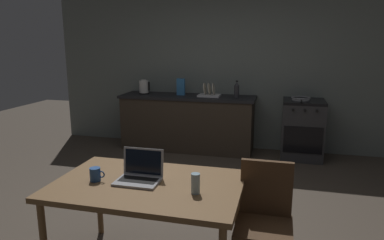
{
  "coord_description": "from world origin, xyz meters",
  "views": [
    {
      "loc": [
        0.92,
        -3.17,
        1.72
      ],
      "look_at": [
        -0.1,
        0.8,
        0.81
      ],
      "focal_mm": 32.87,
      "sensor_mm": 36.0,
      "label": 1
    }
  ],
  "objects_px": {
    "laptop": "(139,175)",
    "dining_table": "(148,191)",
    "drinking_glass": "(196,183)",
    "electric_kettle": "(144,87)",
    "coffee_mug": "(95,174)",
    "dish_rack": "(209,93)",
    "chair": "(265,215)",
    "cereal_box": "(181,87)",
    "stove_oven": "(302,129)",
    "frying_pan": "(301,99)",
    "bottle": "(237,90)"
  },
  "relations": [
    {
      "from": "laptop",
      "to": "dining_table",
      "type": "bearing_deg",
      "value": -5.25
    },
    {
      "from": "dining_table",
      "to": "drinking_glass",
      "type": "height_order",
      "value": "drinking_glass"
    },
    {
      "from": "dining_table",
      "to": "electric_kettle",
      "type": "distance_m",
      "value": 3.38
    },
    {
      "from": "coffee_mug",
      "to": "electric_kettle",
      "type": "bearing_deg",
      "value": 105.66
    },
    {
      "from": "electric_kettle",
      "to": "dish_rack",
      "type": "relative_size",
      "value": 0.69
    },
    {
      "from": "chair",
      "to": "dish_rack",
      "type": "bearing_deg",
      "value": 94.07
    },
    {
      "from": "drinking_glass",
      "to": "cereal_box",
      "type": "bearing_deg",
      "value": 107.8
    },
    {
      "from": "electric_kettle",
      "to": "drinking_glass",
      "type": "height_order",
      "value": "electric_kettle"
    },
    {
      "from": "stove_oven",
      "to": "chair",
      "type": "height_order",
      "value": "stove_oven"
    },
    {
      "from": "stove_oven",
      "to": "laptop",
      "type": "bearing_deg",
      "value": -113.17
    },
    {
      "from": "drinking_glass",
      "to": "frying_pan",
      "type": "bearing_deg",
      "value": 75.59
    },
    {
      "from": "stove_oven",
      "to": "laptop",
      "type": "xyz_separation_m",
      "value": [
        -1.32,
        -3.09,
        0.32
      ]
    },
    {
      "from": "coffee_mug",
      "to": "dish_rack",
      "type": "height_order",
      "value": "dish_rack"
    },
    {
      "from": "laptop",
      "to": "drinking_glass",
      "type": "height_order",
      "value": "laptop"
    },
    {
      "from": "dining_table",
      "to": "bottle",
      "type": "relative_size",
      "value": 5.18
    },
    {
      "from": "laptop",
      "to": "dish_rack",
      "type": "distance_m",
      "value": 3.1
    },
    {
      "from": "drinking_glass",
      "to": "cereal_box",
      "type": "xyz_separation_m",
      "value": [
        -1.04,
        3.23,
        0.24
      ]
    },
    {
      "from": "dining_table",
      "to": "laptop",
      "type": "height_order",
      "value": "laptop"
    },
    {
      "from": "drinking_glass",
      "to": "dish_rack",
      "type": "height_order",
      "value": "dish_rack"
    },
    {
      "from": "drinking_glass",
      "to": "stove_oven",
      "type": "bearing_deg",
      "value": 74.84
    },
    {
      "from": "electric_kettle",
      "to": "drinking_glass",
      "type": "bearing_deg",
      "value": -62.57
    },
    {
      "from": "electric_kettle",
      "to": "bottle",
      "type": "bearing_deg",
      "value": -1.87
    },
    {
      "from": "bottle",
      "to": "chair",
      "type": "bearing_deg",
      "value": -78.62
    },
    {
      "from": "laptop",
      "to": "cereal_box",
      "type": "distance_m",
      "value": 3.18
    },
    {
      "from": "stove_oven",
      "to": "bottle",
      "type": "bearing_deg",
      "value": -177.27
    },
    {
      "from": "dining_table",
      "to": "electric_kettle",
      "type": "bearing_deg",
      "value": 112.28
    },
    {
      "from": "electric_kettle",
      "to": "drinking_glass",
      "type": "distance_m",
      "value": 3.62
    },
    {
      "from": "chair",
      "to": "laptop",
      "type": "bearing_deg",
      "value": 171.64
    },
    {
      "from": "electric_kettle",
      "to": "cereal_box",
      "type": "xyz_separation_m",
      "value": [
        0.63,
        0.02,
        0.02
      ]
    },
    {
      "from": "cereal_box",
      "to": "dining_table",
      "type": "bearing_deg",
      "value": -78.32
    },
    {
      "from": "bottle",
      "to": "frying_pan",
      "type": "height_order",
      "value": "bottle"
    },
    {
      "from": "chair",
      "to": "coffee_mug",
      "type": "xyz_separation_m",
      "value": [
        -1.24,
        -0.19,
        0.26
      ]
    },
    {
      "from": "stove_oven",
      "to": "cereal_box",
      "type": "xyz_separation_m",
      "value": [
        -1.9,
        0.02,
        0.58
      ]
    },
    {
      "from": "drinking_glass",
      "to": "dish_rack",
      "type": "xyz_separation_m",
      "value": [
        -0.57,
        3.21,
        0.15
      ]
    },
    {
      "from": "dining_table",
      "to": "chair",
      "type": "bearing_deg",
      "value": 8.33
    },
    {
      "from": "laptop",
      "to": "coffee_mug",
      "type": "xyz_separation_m",
      "value": [
        -0.32,
        -0.08,
        0.0
      ]
    },
    {
      "from": "stove_oven",
      "to": "coffee_mug",
      "type": "xyz_separation_m",
      "value": [
        -1.64,
        -3.17,
        0.32
      ]
    },
    {
      "from": "dining_table",
      "to": "coffee_mug",
      "type": "distance_m",
      "value": 0.41
    },
    {
      "from": "bottle",
      "to": "cereal_box",
      "type": "bearing_deg",
      "value": 175.58
    },
    {
      "from": "frying_pan",
      "to": "dining_table",
      "type": "bearing_deg",
      "value": -111.31
    },
    {
      "from": "coffee_mug",
      "to": "dish_rack",
      "type": "relative_size",
      "value": 0.35
    },
    {
      "from": "drinking_glass",
      "to": "dining_table",
      "type": "bearing_deg",
      "value": 166.79
    },
    {
      "from": "frying_pan",
      "to": "dish_rack",
      "type": "distance_m",
      "value": 1.38
    },
    {
      "from": "drinking_glass",
      "to": "dish_rack",
      "type": "bearing_deg",
      "value": 100.0
    },
    {
      "from": "laptop",
      "to": "drinking_glass",
      "type": "relative_size",
      "value": 2.25
    },
    {
      "from": "frying_pan",
      "to": "stove_oven",
      "type": "bearing_deg",
      "value": 26.19
    },
    {
      "from": "chair",
      "to": "cereal_box",
      "type": "distance_m",
      "value": 3.4
    },
    {
      "from": "frying_pan",
      "to": "coffee_mug",
      "type": "xyz_separation_m",
      "value": [
        -1.59,
        -3.15,
        -0.15
      ]
    },
    {
      "from": "coffee_mug",
      "to": "dining_table",
      "type": "bearing_deg",
      "value": 8.95
    },
    {
      "from": "coffee_mug",
      "to": "drinking_glass",
      "type": "bearing_deg",
      "value": -2.24
    }
  ]
}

